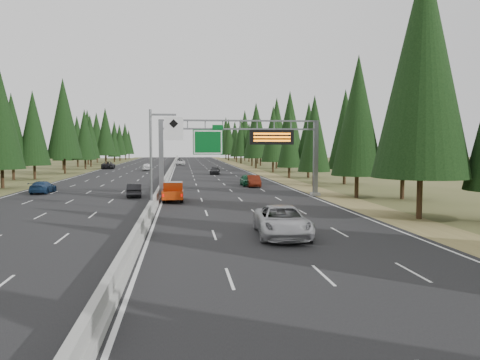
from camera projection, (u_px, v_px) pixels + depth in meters
name	position (u px, v px, depth m)	size (l,w,h in m)	color
ground	(89.00, 346.00, 12.22)	(400.00, 400.00, 0.00)	#454A22
road	(170.00, 173.00, 91.41)	(32.00, 260.00, 0.08)	black
shoulder_right	(260.00, 172.00, 93.58)	(3.60, 260.00, 0.06)	olive
shoulder_left	(76.00, 173.00, 89.25)	(3.60, 260.00, 0.06)	#454A22
median_barrier	(170.00, 171.00, 91.39)	(0.70, 260.00, 0.85)	gray
sign_gantry	(246.00, 146.00, 47.46)	(16.75, 0.98, 7.80)	slate
hov_sign_pole	(158.00, 152.00, 36.67)	(2.80, 0.50, 8.00)	slate
tree_row_right	(304.00, 121.00, 76.22)	(12.49, 238.74, 18.75)	black
tree_row_left	(31.00, 125.00, 76.04)	(11.48, 242.84, 18.44)	black
silver_minivan	(282.00, 221.00, 26.63)	(2.87, 6.22, 1.73)	#AEAEB3
red_pickup	(173.00, 190.00, 44.25)	(1.89, 5.30, 1.73)	black
car_ahead_green	(248.00, 180.00, 61.05)	(1.77, 4.40, 1.50)	#135431
car_ahead_dkred	(254.00, 181.00, 59.31)	(1.54, 4.42, 1.46)	#53170B
car_ahead_dkgrey	(215.00, 171.00, 85.88)	(1.82, 4.47, 1.30)	black
car_ahead_white	(181.00, 162.00, 129.37)	(2.36, 5.12, 1.42)	white
car_ahead_far	(180.00, 160.00, 150.60)	(1.57, 3.91, 1.33)	black
car_onc_near	(134.00, 190.00, 47.60)	(1.42, 4.08, 1.34)	black
car_onc_blue	(43.00, 187.00, 51.18)	(1.87, 4.60, 1.33)	navy
car_onc_white	(147.00, 167.00, 98.65)	(1.85, 4.60, 1.57)	silver
car_onc_far	(108.00, 165.00, 107.19)	(2.74, 5.94, 1.65)	black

